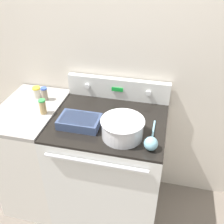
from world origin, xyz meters
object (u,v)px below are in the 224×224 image
at_px(casserole_dish, 80,121).
at_px(spice_jar_yellow_cap, 37,92).
at_px(mixing_bowl, 123,127).
at_px(spice_jar_blue_cap, 44,94).
at_px(spice_jar_green_cap, 43,107).
at_px(ladle, 151,143).

xyz_separation_m(casserole_dish, spice_jar_yellow_cap, (-0.45, 0.27, 0.02)).
relative_size(mixing_bowl, spice_jar_blue_cap, 2.72).
distance_m(spice_jar_green_cap, spice_jar_blue_cap, 0.19).
bearing_deg(spice_jar_blue_cap, ladle, -22.89).
height_order(mixing_bowl, spice_jar_green_cap, mixing_bowl).
distance_m(ladle, spice_jar_green_cap, 0.83).
bearing_deg(ladle, spice_jar_blue_cap, 157.11).
height_order(mixing_bowl, ladle, mixing_bowl).
bearing_deg(spice_jar_blue_cap, mixing_bowl, -23.53).
bearing_deg(ladle, spice_jar_green_cap, 166.78).
relative_size(spice_jar_blue_cap, spice_jar_yellow_cap, 1.18).
height_order(casserole_dish, ladle, ladle).
bearing_deg(ladle, mixing_bowl, 159.42).
bearing_deg(spice_jar_green_cap, ladle, -13.22).
bearing_deg(casserole_dish, ladle, -13.67).
bearing_deg(spice_jar_yellow_cap, ladle, -22.25).
relative_size(casserole_dish, spice_jar_blue_cap, 2.70).
height_order(mixing_bowl, spice_jar_yellow_cap, mixing_bowl).
xyz_separation_m(mixing_bowl, spice_jar_blue_cap, (-0.68, 0.30, -0.01)).
height_order(casserole_dish, spice_jar_yellow_cap, spice_jar_yellow_cap).
bearing_deg(casserole_dish, spice_jar_blue_cap, 146.40).
xyz_separation_m(casserole_dish, spice_jar_blue_cap, (-0.37, 0.25, 0.03)).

